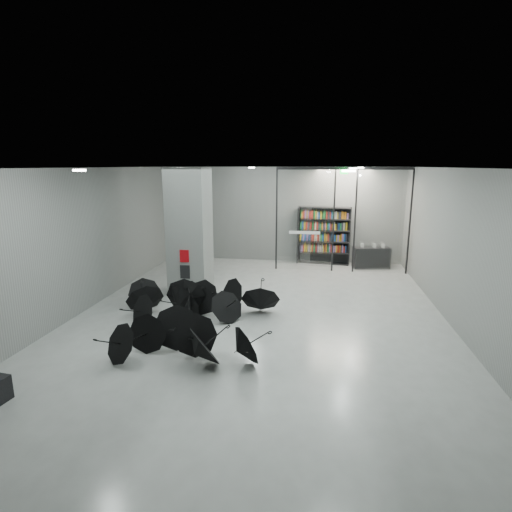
# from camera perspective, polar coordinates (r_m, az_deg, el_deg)

# --- Properties ---
(room) EXTENTS (14.00, 14.02, 4.01)m
(room) POSITION_cam_1_polar(r_m,az_deg,el_deg) (10.47, 0.38, 5.89)
(room) COLOR gray
(room) RESTS_ON ground
(column) EXTENTS (1.20, 1.20, 4.00)m
(column) POSITION_cam_1_polar(r_m,az_deg,el_deg) (13.09, -9.24, 3.36)
(column) COLOR slate
(column) RESTS_ON ground
(fire_cabinet) EXTENTS (0.28, 0.04, 0.38)m
(fire_cabinet) POSITION_cam_1_polar(r_m,az_deg,el_deg) (12.63, -10.00, -0.01)
(fire_cabinet) COLOR #A50A07
(fire_cabinet) RESTS_ON column
(info_panel) EXTENTS (0.30, 0.03, 0.42)m
(info_panel) POSITION_cam_1_polar(r_m,az_deg,el_deg) (12.75, -9.91, -2.20)
(info_panel) COLOR black
(info_panel) RESTS_ON column
(exit_sign) EXTENTS (0.30, 0.06, 0.15)m
(exit_sign) POSITION_cam_1_polar(r_m,az_deg,el_deg) (15.61, 12.24, 11.42)
(exit_sign) COLOR #0CE533
(exit_sign) RESTS_ON room
(glass_partition) EXTENTS (5.06, 0.08, 4.00)m
(glass_partition) POSITION_cam_1_polar(r_m,az_deg,el_deg) (15.92, 11.90, 5.54)
(glass_partition) COLOR silver
(glass_partition) RESTS_ON ground
(bookshelf) EXTENTS (2.20, 0.72, 2.38)m
(bookshelf) POSITION_cam_1_polar(r_m,az_deg,el_deg) (17.28, 9.47, 2.85)
(bookshelf) COLOR black
(bookshelf) RESTS_ON ground
(shop_counter) EXTENTS (1.50, 0.84, 0.85)m
(shop_counter) POSITION_cam_1_polar(r_m,az_deg,el_deg) (17.06, 15.81, -0.21)
(shop_counter) COLOR black
(shop_counter) RESTS_ON ground
(umbrella_cluster) EXTENTS (4.78, 4.75, 1.29)m
(umbrella_cluster) POSITION_cam_1_polar(r_m,az_deg,el_deg) (10.56, -9.19, -8.47)
(umbrella_cluster) COLOR black
(umbrella_cluster) RESTS_ON ground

